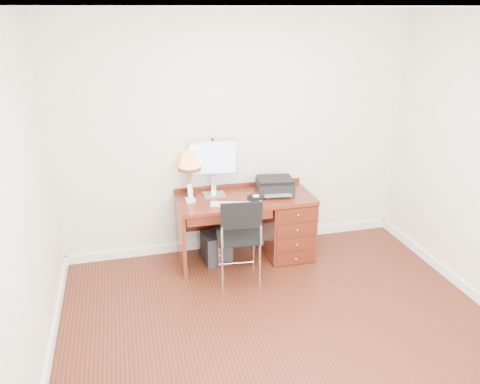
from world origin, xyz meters
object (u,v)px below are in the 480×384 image
object	(u,v)px
monitor	(213,161)
leg_lamp	(189,163)
desk	(272,222)
printer	(275,186)
phone	(190,197)
chair	(240,232)
equipment_box	(217,247)

from	to	relation	value
monitor	leg_lamp	xyz separation A→B (m)	(-0.26, -0.01, -0.01)
desk	printer	distance (m)	0.43
desk	phone	distance (m)	1.01
monitor	phone	xyz separation A→B (m)	(-0.29, -0.16, -0.33)
leg_lamp	chair	xyz separation A→B (m)	(0.40, -0.67, -0.55)
monitor	chair	size ratio (longest dim) A/B	0.64
leg_lamp	chair	size ratio (longest dim) A/B	0.54
printer	phone	distance (m)	0.96
printer	phone	world-z (taller)	phone
monitor	equipment_box	world-z (taller)	monitor
monitor	chair	distance (m)	0.89
phone	chair	distance (m)	0.70
desk	equipment_box	xyz separation A→B (m)	(-0.66, -0.01, -0.24)
desk	chair	distance (m)	0.72
leg_lamp	equipment_box	size ratio (longest dim) A/B	1.51
printer	phone	size ratio (longest dim) A/B	2.20
equipment_box	desk	bearing A→B (deg)	-6.22
monitor	equipment_box	xyz separation A→B (m)	(-0.01, -0.19, -0.97)
chair	desk	bearing A→B (deg)	51.05
printer	chair	size ratio (longest dim) A/B	0.45
leg_lamp	desk	bearing A→B (deg)	-11.29
printer	chair	distance (m)	0.79
monitor	chair	world-z (taller)	monitor
leg_lamp	chair	distance (m)	0.95
phone	equipment_box	world-z (taller)	phone
printer	equipment_box	bearing A→B (deg)	-169.00
monitor	phone	bearing A→B (deg)	-141.05
desk	printer	world-z (taller)	printer
leg_lamp	phone	xyz separation A→B (m)	(-0.03, -0.16, -0.32)
monitor	phone	distance (m)	0.47
desk	phone	size ratio (longest dim) A/B	7.58
printer	leg_lamp	distance (m)	0.99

